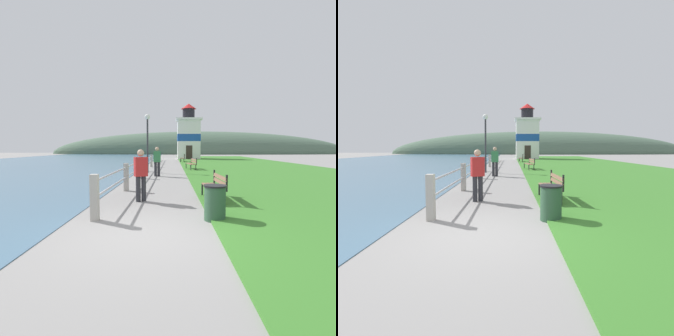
# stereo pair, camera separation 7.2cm
# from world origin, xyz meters

# --- Properties ---
(ground_plane) EXTENTS (160.00, 160.00, 0.00)m
(ground_plane) POSITION_xyz_m (0.00, 0.00, 0.00)
(ground_plane) COLOR gray
(grass_verge) EXTENTS (12.00, 54.08, 0.06)m
(grass_verge) POSITION_xyz_m (7.40, 18.03, 0.03)
(grass_verge) COLOR #387528
(grass_verge) RESTS_ON ground_plane
(water_strip) EXTENTS (24.00, 86.53, 0.01)m
(water_strip) POSITION_xyz_m (-13.90, 18.03, 0.01)
(water_strip) COLOR #476B84
(water_strip) RESTS_ON ground_plane
(seawall_railing) EXTENTS (0.18, 29.82, 1.10)m
(seawall_railing) POSITION_xyz_m (-1.30, 15.82, 0.63)
(seawall_railing) COLOR #A8A399
(seawall_railing) RESTS_ON ground_plane
(park_bench_near) EXTENTS (0.57, 1.73, 0.94)m
(park_bench_near) POSITION_xyz_m (1.89, 3.25, 0.54)
(park_bench_near) COLOR brown
(park_bench_near) RESTS_ON ground_plane
(park_bench_midway) EXTENTS (0.72, 1.96, 0.94)m
(park_bench_midway) POSITION_xyz_m (2.04, 15.06, 0.54)
(park_bench_midway) COLOR brown
(park_bench_midway) RESTS_ON ground_plane
(park_bench_far) EXTENTS (0.59, 1.95, 0.94)m
(park_bench_far) POSITION_xyz_m (1.80, 25.49, 0.54)
(park_bench_far) COLOR brown
(park_bench_far) RESTS_ON ground_plane
(lighthouse) EXTENTS (3.76, 3.76, 8.18)m
(lighthouse) POSITION_xyz_m (2.96, 34.25, 3.46)
(lighthouse) COLOR white
(lighthouse) RESTS_ON ground_plane
(person_strolling) EXTENTS (0.44, 0.25, 1.75)m
(person_strolling) POSITION_xyz_m (-0.38, 10.48, 0.95)
(person_strolling) COLOR #28282D
(person_strolling) RESTS_ON ground_plane
(person_by_railing) EXTENTS (0.46, 0.37, 1.66)m
(person_by_railing) POSITION_xyz_m (-0.48, 3.20, 0.90)
(person_by_railing) COLOR #28282D
(person_by_railing) RESTS_ON ground_plane
(trash_bin) EXTENTS (0.54, 0.54, 0.84)m
(trash_bin) POSITION_xyz_m (1.52, 1.06, 0.42)
(trash_bin) COLOR #2D5138
(trash_bin) RESTS_ON ground_plane
(lamp_post) EXTENTS (0.36, 0.36, 3.96)m
(lamp_post) POSITION_xyz_m (-1.15, 12.77, 2.74)
(lamp_post) COLOR #333338
(lamp_post) RESTS_ON ground_plane
(distant_hillside) EXTENTS (80.00, 16.00, 12.00)m
(distant_hillside) POSITION_xyz_m (8.00, 66.05, 0.00)
(distant_hillside) COLOR #4C6651
(distant_hillside) RESTS_ON ground_plane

